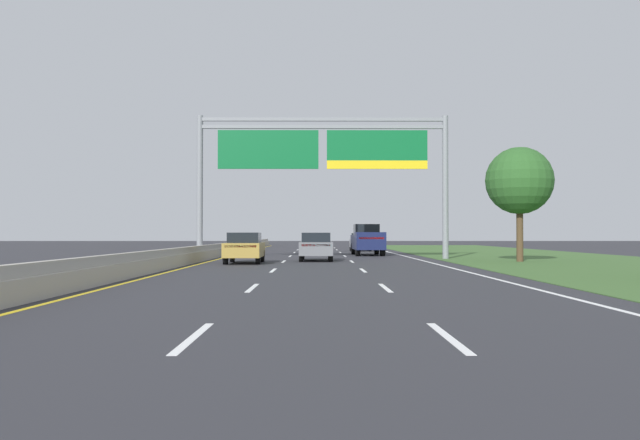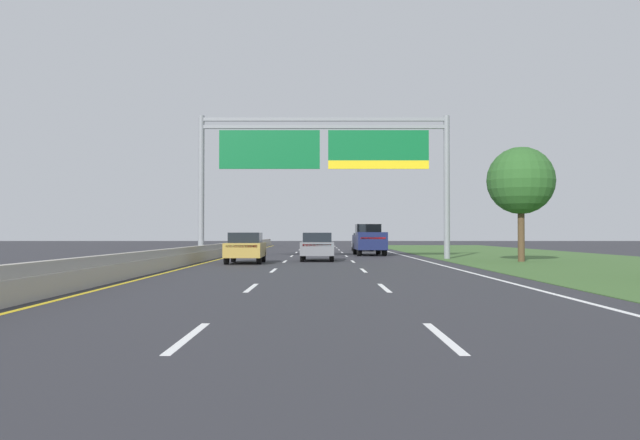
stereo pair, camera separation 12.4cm
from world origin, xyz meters
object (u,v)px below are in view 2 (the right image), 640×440
at_px(overhead_sign_gantry, 324,156).
at_px(pickup_truck_navy, 369,240).
at_px(roadside_tree_mid, 521,181).
at_px(car_silver_right_lane_sedan, 363,242).
at_px(car_gold_left_lane_sedan, 246,247).
at_px(car_grey_centre_lane_sedan, 317,246).

height_order(overhead_sign_gantry, pickup_truck_navy, overhead_sign_gantry).
height_order(overhead_sign_gantry, roadside_tree_mid, overhead_sign_gantry).
bearing_deg(car_silver_right_lane_sedan, overhead_sign_gantry, 171.10).
relative_size(car_gold_left_lane_sedan, car_grey_centre_lane_sedan, 1.00).
relative_size(overhead_sign_gantry, car_gold_left_lane_sedan, 3.41).
xyz_separation_m(car_gold_left_lane_sedan, car_silver_right_lane_sedan, (7.57, 25.06, 0.00)).
xyz_separation_m(overhead_sign_gantry, car_silver_right_lane_sedan, (3.51, 19.51, -5.33)).
height_order(car_silver_right_lane_sedan, roadside_tree_mid, roadside_tree_mid).
xyz_separation_m(car_gold_left_lane_sedan, roadside_tree_mid, (14.61, 1.44, 3.53)).
bearing_deg(car_gold_left_lane_sedan, car_grey_centre_lane_sedan, -50.26).
relative_size(car_gold_left_lane_sedan, roadside_tree_mid, 0.72).
distance_m(pickup_truck_navy, car_grey_centre_lane_sedan, 10.59).
xyz_separation_m(overhead_sign_gantry, car_gold_left_lane_sedan, (-4.06, -5.55, -5.33)).
height_order(overhead_sign_gantry, car_gold_left_lane_sedan, overhead_sign_gantry).
relative_size(car_silver_right_lane_sedan, roadside_tree_mid, 0.72).
bearing_deg(car_grey_centre_lane_sedan, car_silver_right_lane_sedan, -9.79).
height_order(pickup_truck_navy, car_gold_left_lane_sedan, pickup_truck_navy).
height_order(pickup_truck_navy, car_silver_right_lane_sedan, pickup_truck_navy).
relative_size(pickup_truck_navy, car_silver_right_lane_sedan, 1.23).
bearing_deg(car_grey_centre_lane_sedan, pickup_truck_navy, -19.74).
relative_size(overhead_sign_gantry, roadside_tree_mid, 2.44).
bearing_deg(car_grey_centre_lane_sedan, car_gold_left_lane_sedan, 130.74).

